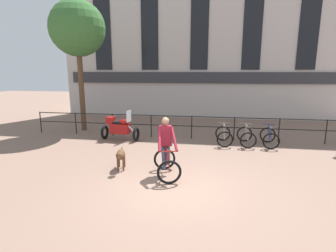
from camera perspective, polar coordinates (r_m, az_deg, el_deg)
ground_plane at (r=7.11m, az=1.95°, el=-13.29°), size 60.00×60.00×0.00m
canal_railing at (r=11.84m, az=5.18°, el=0.58°), size 15.05×0.05×1.05m
building_facade at (r=17.59m, az=6.97°, el=20.59°), size 18.00×0.72×11.46m
cyclist_with_bike at (r=7.68m, az=-0.41°, el=-5.21°), size 0.98×1.31×1.70m
dog at (r=8.27m, az=-10.28°, el=-6.30°), size 0.38×0.94×0.66m
parked_motorcycle at (r=11.77m, az=-10.48°, el=-0.37°), size 1.69×0.78×1.35m
parked_bicycle_near_lamp at (r=11.26m, az=12.06°, el=-2.05°), size 0.70×1.13×0.86m
parked_bicycle_mid_left at (r=11.35m, az=16.68°, el=-2.19°), size 0.68×1.12×0.86m
parked_bicycle_mid_right at (r=11.51m, az=21.20°, el=-2.31°), size 0.74×1.15×0.86m
tree_canalside_left at (r=14.20m, az=-19.11°, el=19.29°), size 2.68×2.68×6.39m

